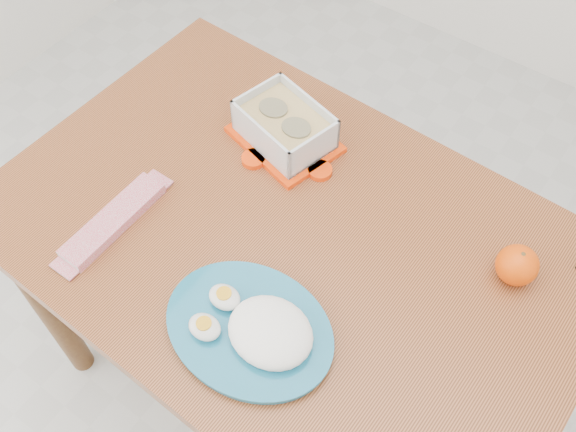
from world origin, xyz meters
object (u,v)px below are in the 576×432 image
Objects in this scene: dining_table at (288,263)px; food_container at (285,127)px; rice_plate at (256,328)px; orange_fruit at (517,265)px.

food_container is at bearing 129.22° from dining_table.
orange_fruit is at bearing 47.69° from rice_plate.
dining_table is 0.28m from food_container.
food_container is (-0.14, 0.19, 0.15)m from dining_table.
dining_table is 3.73× the size of rice_plate.
dining_table is 0.44m from orange_fruit.
dining_table is 15.34× the size of orange_fruit.
food_container is at bearing 117.36° from rice_plate.
rice_plate is (0.08, -0.20, 0.13)m from dining_table.
dining_table is 0.25m from rice_plate.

